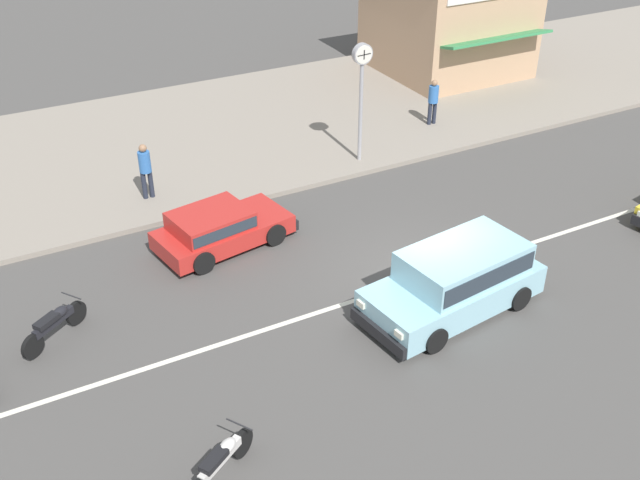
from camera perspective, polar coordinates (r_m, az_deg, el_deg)
name	(u,v)px	position (r m, az deg, el deg)	size (l,w,h in m)	color
ground_plane	(419,279)	(18.60, 7.59, -3.00)	(160.00, 160.00, 0.00)	#4C4947
lane_centre_stripe	(419,279)	(18.60, 7.59, -2.99)	(50.40, 0.14, 0.01)	silver
kerb_strip	(249,127)	(26.65, -5.43, 8.56)	(68.00, 10.00, 0.15)	gray
minivan_pale_blue_0	(457,278)	(17.31, 10.40, -2.83)	(4.55, 2.35, 1.56)	#93C6D6
hatchback_red_1	(219,227)	(19.58, -7.70, 0.96)	(3.84, 2.22, 1.10)	red
motorcycle_0	(54,324)	(17.34, -19.57, -6.02)	(1.59, 1.17, 0.80)	black
motorcycle_1	(221,461)	(13.65, -7.56, -16.36)	(1.62, 1.10, 0.80)	black
street_clock	(362,76)	(22.96, 3.20, 12.39)	(0.63, 0.22, 3.75)	#9E9EA3
pedestrian_by_shop	(145,167)	(21.86, -13.17, 5.44)	(0.34, 0.34, 1.67)	#232838
pedestrian_far_end	(433,99)	(26.57, 8.62, 10.60)	(0.34, 0.34, 1.60)	#232838
shopfront_corner_warung	(448,18)	(31.92, 9.74, 16.36)	(5.31, 6.28, 4.21)	tan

